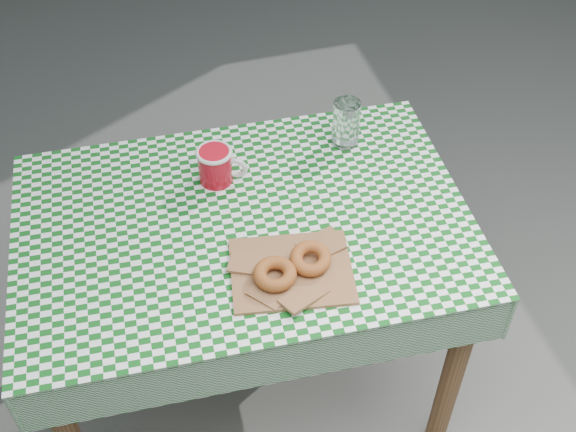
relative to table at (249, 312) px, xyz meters
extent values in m
plane|color=#585953|center=(0.12, 0.04, -0.38)|extent=(60.00, 60.00, 0.00)
cube|color=brown|center=(0.00, 0.00, 0.00)|extent=(1.18, 0.82, 0.75)
cube|color=#0C5015|center=(0.00, 0.00, 0.38)|extent=(1.20, 0.84, 0.01)
cube|color=brown|center=(0.07, -0.20, 0.39)|extent=(0.32, 0.27, 0.02)
torus|color=#9C5820|center=(0.02, -0.22, 0.41)|extent=(0.13, 0.13, 0.03)
torus|color=#954E1F|center=(0.12, -0.19, 0.41)|extent=(0.14, 0.14, 0.03)
cylinder|color=white|center=(0.35, 0.22, 0.45)|extent=(0.08, 0.08, 0.14)
camera|label=1|loc=(-0.25, -1.27, 1.72)|focal=45.65mm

